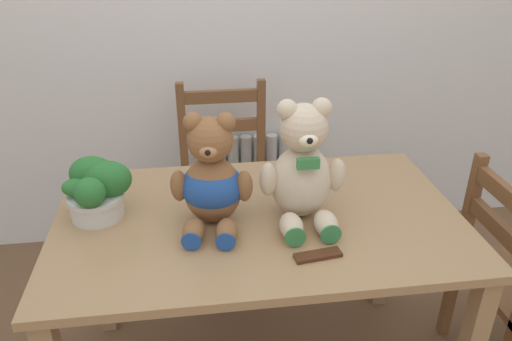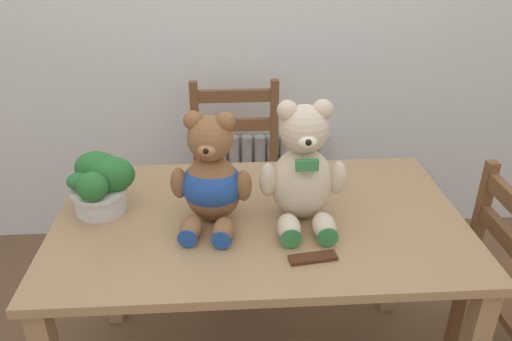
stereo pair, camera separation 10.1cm
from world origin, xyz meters
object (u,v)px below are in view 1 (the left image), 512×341
teddy_bear_left (212,181)px  chocolate_bar (318,255)px  wooden_chair_behind (226,187)px  potted_plant (97,189)px  teddy_bear_right (303,169)px

teddy_bear_left → chocolate_bar: (0.29, -0.23, -0.14)m
chocolate_bar → wooden_chair_behind: bearing=101.3°
teddy_bear_left → chocolate_bar: teddy_bear_left is taller
wooden_chair_behind → teddy_bear_left: size_ratio=2.54×
potted_plant → wooden_chair_behind: bearing=55.1°
chocolate_bar → teddy_bear_right: bearing=90.6°
teddy_bear_right → chocolate_bar: size_ratio=2.86×
wooden_chair_behind → chocolate_bar: (0.20, -1.00, 0.30)m
wooden_chair_behind → chocolate_bar: bearing=101.3°
wooden_chair_behind → teddy_bear_right: teddy_bear_right is taller
wooden_chair_behind → potted_plant: same height
teddy_bear_left → teddy_bear_right: (0.29, -0.01, 0.02)m
wooden_chair_behind → potted_plant: (-0.47, -0.67, 0.40)m
teddy_bear_right → chocolate_bar: bearing=90.5°
wooden_chair_behind → teddy_bear_right: 0.92m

